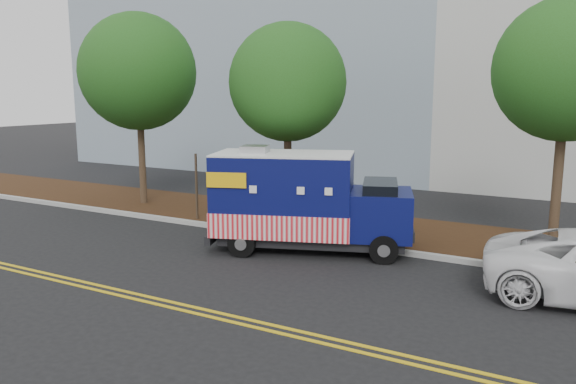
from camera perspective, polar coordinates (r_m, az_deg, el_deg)
The scene contains 10 objects.
ground at distance 16.37m, azimuth -3.83°, elevation -5.65°, with size 120.00×120.00×0.00m, color black.
curb at distance 17.50m, azimuth -1.36°, elevation -4.33°, with size 120.00×0.18×0.15m, color #9E9E99.
mulch_strip at distance 19.29m, azimuth 1.78°, elevation -2.97°, with size 120.00×4.00×0.15m, color black.
centerline_near at distance 13.03m, azimuth -14.61°, elevation -10.12°, with size 120.00×0.10×0.01m, color gold.
centerline_far at distance 12.86m, azimuth -15.38°, elevation -10.42°, with size 120.00×0.10×0.01m, color gold.
tree_a at distance 22.40m, azimuth -14.99°, elevation 11.69°, with size 4.40×4.40×7.40m.
tree_b at distance 18.80m, azimuth -0.03°, elevation 11.04°, with size 3.89×3.89×6.70m.
tree_c at distance 16.63m, azimuth 26.47°, elevation 11.04°, with size 3.77×3.77×6.91m.
sign_post at distance 19.33m, azimuth -9.28°, elevation 0.33°, with size 0.06×0.06×2.40m, color #473828.
food_truck at distance 15.78m, azimuth 1.33°, elevation -1.21°, with size 5.96×3.76×2.96m.
Camera 1 is at (8.53, -13.24, 4.44)m, focal length 35.00 mm.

